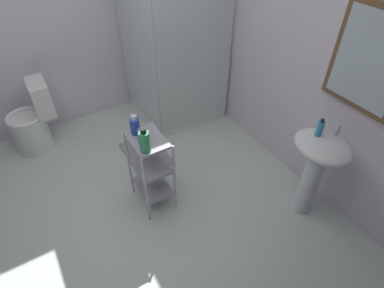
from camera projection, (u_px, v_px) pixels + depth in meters
ground_plane at (117, 230)px, 2.67m from camera, size 4.20×4.20×0.02m
wall_back at (306, 44)px, 2.57m from camera, size 4.20×0.14×2.50m
wall_left at (29, 17)px, 3.05m from camera, size 0.10×4.20×2.50m
shower_stall at (172, 83)px, 3.64m from camera, size 0.92×0.92×2.00m
pedestal_sink at (317, 162)px, 2.46m from camera, size 0.46×0.37×0.81m
sink_faucet at (338, 130)px, 2.33m from camera, size 0.03×0.03×0.10m
toilet at (33, 123)px, 3.29m from camera, size 0.37×0.49×0.76m
storage_cart at (150, 166)px, 2.63m from camera, size 0.38×0.28×0.74m
hand_soap_bottle at (320, 128)px, 2.32m from camera, size 0.05×0.05×0.15m
shampoo_bottle_blue at (135, 126)px, 2.44m from camera, size 0.07×0.07×0.17m
body_wash_bottle_green at (145, 141)px, 2.27m from camera, size 0.08×0.08×0.21m
rinse_cup at (142, 135)px, 2.38m from camera, size 0.08×0.08×0.10m
bath_mat at (146, 154)px, 3.38m from camera, size 0.60×0.40×0.02m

